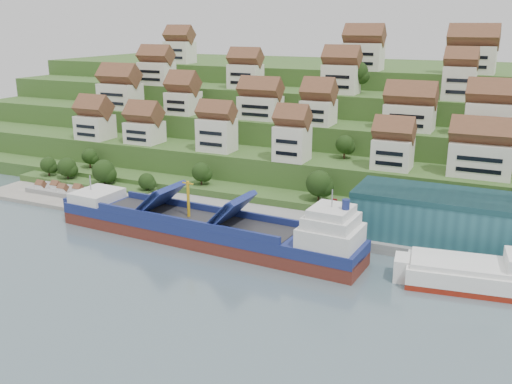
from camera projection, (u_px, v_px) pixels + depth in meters
The scene contains 11 objects.
ground at pixel (236, 245), 123.55m from camera, with size 300.00×300.00×0.00m, color slate.
quay at pixel (346, 232), 128.15m from camera, with size 180.00×14.00×2.20m, color gray.
pebble_beach at pixel (69, 195), 157.33m from camera, with size 45.00×20.00×1.00m, color gray.
hillside at pixel (363, 123), 210.37m from camera, with size 260.00×128.00×31.00m.
hillside_village at pixel (343, 103), 166.01m from camera, with size 157.63×62.77×28.75m.
hillside_trees at pixel (277, 134), 160.52m from camera, with size 140.99×62.69×31.93m.
warehouse at pixel (503, 224), 115.17m from camera, with size 60.00×15.00×10.00m, color #265C67.
flagpole at pixel (332, 213), 122.91m from camera, with size 1.28×0.16×8.00m.
beach_huts at pixel (60, 190), 156.59m from camera, with size 14.40×3.70×2.20m.
cargo_ship at pixel (211, 230), 123.62m from camera, with size 72.45×15.18×15.88m.
second_ship at pixel (488, 277), 102.70m from camera, with size 28.41×13.76×7.91m.
Camera 1 is at (52.52, -102.44, 46.52)m, focal length 40.00 mm.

